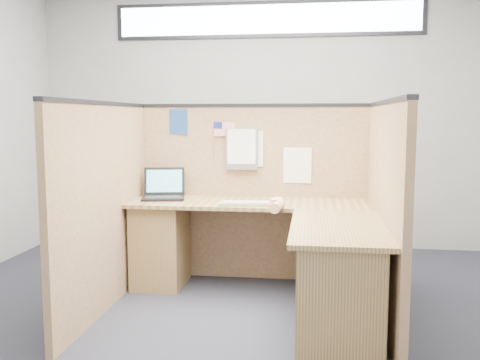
# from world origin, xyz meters

# --- Properties ---
(floor) EXTENTS (5.00, 5.00, 0.00)m
(floor) POSITION_xyz_m (0.00, 0.00, 0.00)
(floor) COLOR black
(floor) RESTS_ON ground
(wall_back) EXTENTS (5.00, 0.00, 5.00)m
(wall_back) POSITION_xyz_m (0.00, 2.25, 1.40)
(wall_back) COLOR #9B9CA0
(wall_back) RESTS_ON floor
(wall_front) EXTENTS (5.00, 0.00, 5.00)m
(wall_front) POSITION_xyz_m (0.00, -2.25, 1.40)
(wall_front) COLOR #9B9CA0
(wall_front) RESTS_ON floor
(clerestory_window) EXTENTS (3.30, 0.04, 0.38)m
(clerestory_window) POSITION_xyz_m (0.00, 2.23, 2.45)
(clerestory_window) COLOR #232328
(clerestory_window) RESTS_ON wall_back
(cubicle_partitions) EXTENTS (2.06, 1.83, 1.53)m
(cubicle_partitions) POSITION_xyz_m (0.00, 0.43, 0.77)
(cubicle_partitions) COLOR brown
(cubicle_partitions) RESTS_ON floor
(l_desk) EXTENTS (1.95, 1.75, 0.73)m
(l_desk) POSITION_xyz_m (0.18, 0.29, 0.39)
(l_desk) COLOR brown
(l_desk) RESTS_ON floor
(laptop) EXTENTS (0.39, 0.40, 0.25)m
(laptop) POSITION_xyz_m (-0.73, 0.77, 0.79)
(laptop) COLOR black
(laptop) RESTS_ON l_desk
(keyboard) EXTENTS (0.47, 0.19, 0.03)m
(keyboard) POSITION_xyz_m (0.03, 0.48, 0.74)
(keyboard) COLOR gray
(keyboard) RESTS_ON l_desk
(mouse) EXTENTS (0.13, 0.10, 0.05)m
(mouse) POSITION_xyz_m (0.24, 0.48, 0.75)
(mouse) COLOR silver
(mouse) RESTS_ON l_desk
(hand_forearm) EXTENTS (0.11, 0.40, 0.08)m
(hand_forearm) POSITION_xyz_m (0.25, 0.33, 0.77)
(hand_forearm) COLOR tan
(hand_forearm) RESTS_ON l_desk
(blue_poster) EXTENTS (0.16, 0.02, 0.22)m
(blue_poster) POSITION_xyz_m (-0.66, 0.97, 1.38)
(blue_poster) COLOR navy
(blue_poster) RESTS_ON cubicle_partitions
(american_flag) EXTENTS (0.19, 0.01, 0.33)m
(american_flag) POSITION_xyz_m (-0.27, 0.96, 1.30)
(american_flag) COLOR olive
(american_flag) RESTS_ON cubicle_partitions
(file_holder) EXTENTS (0.27, 0.05, 0.35)m
(file_holder) POSITION_xyz_m (-0.10, 0.94, 1.14)
(file_holder) COLOR slate
(file_holder) RESTS_ON cubicle_partitions
(paper_left) EXTENTS (0.24, 0.02, 0.31)m
(paper_left) POSITION_xyz_m (-0.03, 0.97, 1.15)
(paper_left) COLOR white
(paper_left) RESTS_ON cubicle_partitions
(paper_right) EXTENTS (0.24, 0.01, 0.30)m
(paper_right) POSITION_xyz_m (0.38, 0.97, 1.01)
(paper_right) COLOR white
(paper_right) RESTS_ON cubicle_partitions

